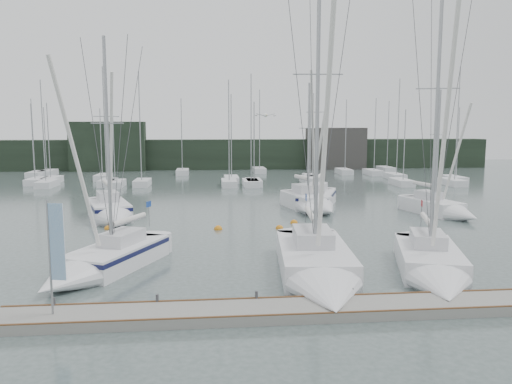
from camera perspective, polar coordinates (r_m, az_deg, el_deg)
ground at (r=25.01m, az=3.75°, el=-9.63°), size 160.00×160.00×0.00m
dock at (r=20.30m, az=6.11°, el=-13.23°), size 24.00×2.00×0.40m
far_treeline at (r=85.79m, az=-2.99°, el=4.34°), size 90.00×4.00×5.00m
far_building_left at (r=85.16m, az=-16.55°, el=5.02°), size 12.00×3.00×8.00m
far_building_right at (r=86.48m, az=9.11°, el=4.94°), size 10.00×3.00×7.00m
mast_forest at (r=67.19m, az=-2.70°, el=1.70°), size 58.75×23.51×14.46m
sailboat_near_left at (r=26.21m, az=-17.69°, el=-7.90°), size 6.18×9.24×12.72m
sailboat_near_center at (r=23.70m, az=7.31°, el=-9.14°), size 4.45×11.59×16.77m
sailboat_near_right at (r=25.60m, az=19.69°, el=-8.35°), size 5.53×9.81×15.56m
sailboat_mid_a at (r=40.27m, az=-16.16°, el=-2.30°), size 5.16×8.38×13.50m
sailboat_mid_c at (r=43.63m, az=6.52°, el=-1.35°), size 4.42×7.94×11.89m
sailboat_mid_d at (r=44.52m, az=6.68°, el=-1.15°), size 5.90×9.80×14.35m
sailboat_mid_e at (r=43.71m, az=20.69°, el=-1.90°), size 4.33×8.28×11.08m
buoy_a at (r=35.95m, az=-4.35°, el=-4.29°), size 0.60×0.60×0.60m
buoy_b at (r=38.17m, az=4.36°, el=-3.59°), size 0.57×0.57×0.57m
buoy_c at (r=37.57m, az=-16.56°, el=-4.07°), size 0.53×0.53×0.53m
dock_banner at (r=19.83m, az=-22.04°, el=-5.94°), size 0.64×0.21×4.32m
seagull at (r=25.62m, az=1.08°, el=8.78°), size 1.00×0.47×0.20m
buoy_d at (r=36.12m, az=2.70°, el=-4.22°), size 0.56×0.56×0.56m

